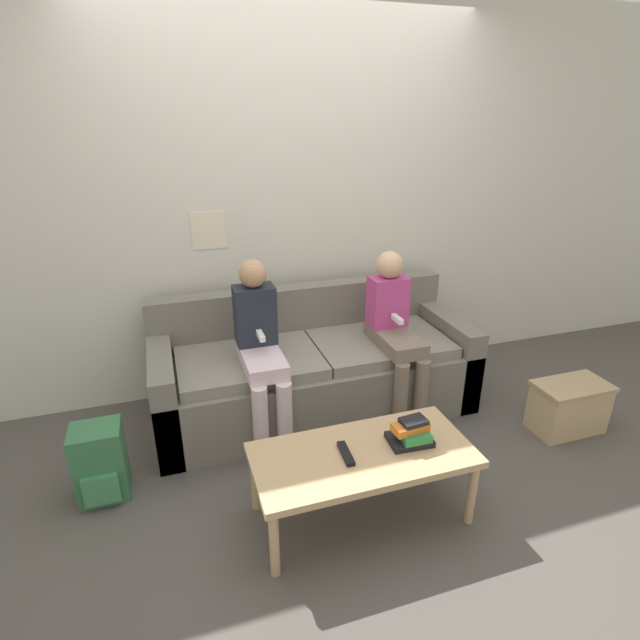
# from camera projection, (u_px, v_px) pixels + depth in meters

# --- Properties ---
(ground_plane) EXTENTS (10.00, 10.00, 0.00)m
(ground_plane) POSITION_uv_depth(u_px,v_px,m) (339.00, 450.00, 3.00)
(ground_plane) COLOR #4C4742
(wall_back) EXTENTS (8.00, 0.06, 2.60)m
(wall_back) POSITION_uv_depth(u_px,v_px,m) (291.00, 204.00, 3.36)
(wall_back) COLOR beige
(wall_back) RESTS_ON ground_plane
(couch) EXTENTS (2.06, 0.78, 0.78)m
(couch) POSITION_uv_depth(u_px,v_px,m) (314.00, 371.00, 3.33)
(couch) COLOR #6B665B
(couch) RESTS_ON ground_plane
(coffee_table) EXTENTS (1.06, 0.50, 0.38)m
(coffee_table) POSITION_uv_depth(u_px,v_px,m) (363.00, 459.00, 2.39)
(coffee_table) COLOR tan
(coffee_table) RESTS_ON ground_plane
(person_left) EXTENTS (0.24, 0.54, 1.09)m
(person_left) POSITION_uv_depth(u_px,v_px,m) (260.00, 345.00, 2.93)
(person_left) COLOR silver
(person_left) RESTS_ON ground_plane
(person_right) EXTENTS (0.24, 0.54, 1.07)m
(person_right) POSITION_uv_depth(u_px,v_px,m) (395.00, 327.00, 3.18)
(person_right) COLOR #756656
(person_right) RESTS_ON ground_plane
(tv_remote) EXTENTS (0.05, 0.17, 0.02)m
(tv_remote) POSITION_uv_depth(u_px,v_px,m) (346.00, 454.00, 2.34)
(tv_remote) COLOR black
(tv_remote) RESTS_ON coffee_table
(book_stack) EXTENTS (0.22, 0.16, 0.13)m
(book_stack) POSITION_uv_depth(u_px,v_px,m) (411.00, 433.00, 2.42)
(book_stack) COLOR black
(book_stack) RESTS_ON coffee_table
(storage_box) EXTENTS (0.46, 0.27, 0.33)m
(storage_box) POSITION_uv_depth(u_px,v_px,m) (569.00, 407.00, 3.13)
(storage_box) COLOR tan
(storage_box) RESTS_ON ground_plane
(backpack) EXTENTS (0.25, 0.24, 0.41)m
(backpack) POSITION_uv_depth(u_px,v_px,m) (100.00, 463.00, 2.57)
(backpack) COLOR #336B42
(backpack) RESTS_ON ground_plane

